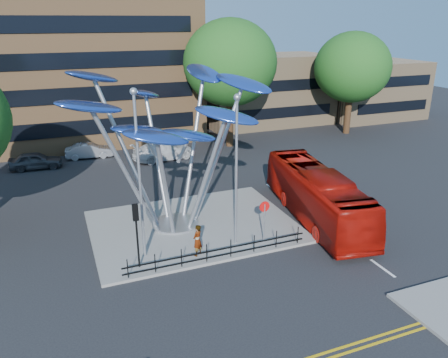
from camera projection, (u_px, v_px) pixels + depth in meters
name	position (u px, v px, depth m)	size (l,w,h in m)	color
ground	(250.00, 274.00, 21.66)	(120.00, 120.00, 0.00)	black
traffic_island	(193.00, 226.00, 26.51)	(12.00, 9.00, 0.15)	slate
double_yellow_near	(317.00, 355.00, 16.43)	(40.00, 0.12, 0.01)	gold
low_building_near	(266.00, 90.00, 52.00)	(15.00, 8.00, 8.00)	#9D805C
low_building_far	(372.00, 90.00, 55.30)	(12.00, 8.00, 7.00)	#9D805C
tree_right	(230.00, 63.00, 40.85)	(8.80, 8.80, 12.11)	black
tree_far	(352.00, 67.00, 46.04)	(8.00, 8.00, 10.81)	black
leaf_sculpture	(169.00, 115.00, 24.39)	(12.72, 9.54, 9.51)	#9EA0A5
street_lamp_left	(138.00, 162.00, 21.30)	(0.36, 0.36, 8.80)	#9EA0A5
street_lamp_right	(236.00, 158.00, 22.69)	(0.36, 0.36, 8.30)	#9EA0A5
traffic_light_island	(136.00, 222.00, 21.20)	(0.28, 0.18, 3.42)	black
no_entry_sign_island	(264.00, 215.00, 23.92)	(0.60, 0.10, 2.45)	#9EA0A5
pedestrian_railing_front	(219.00, 252.00, 22.60)	(10.00, 0.06, 1.00)	black
red_bus	(316.00, 194.00, 27.27)	(2.68, 11.47, 3.20)	#990E07
pedestrian	(197.00, 240.00, 22.83)	(0.64, 0.42, 1.75)	gray
parked_car_left	(36.00, 161.00, 36.68)	(1.70, 4.22, 1.44)	#3A3C41
parked_car_mid	(89.00, 151.00, 39.59)	(1.45, 4.16, 1.37)	#A7A9AF
parked_car_right	(164.00, 151.00, 39.09)	(2.26, 5.56, 1.61)	silver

